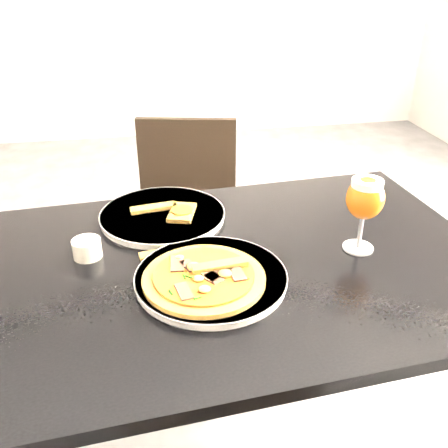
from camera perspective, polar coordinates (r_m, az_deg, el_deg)
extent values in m
plane|color=#4A494C|center=(1.82, -6.90, -21.08)|extent=(6.00, 6.00, 0.00)
cube|color=black|center=(1.17, 1.48, -4.76)|extent=(1.25, 0.88, 0.03)
cylinder|color=black|center=(1.66, -20.84, -11.60)|extent=(0.05, 0.05, 0.72)
cylinder|color=black|center=(1.82, 14.99, -6.44)|extent=(0.05, 0.05, 0.72)
cube|color=black|center=(1.88, -4.49, -2.25)|extent=(0.46, 0.46, 0.04)
cylinder|color=black|center=(1.90, -9.57, -10.27)|extent=(0.03, 0.03, 0.40)
cylinder|color=black|center=(1.86, 0.17, -10.62)|extent=(0.03, 0.03, 0.40)
cylinder|color=black|center=(2.15, -8.04, -5.00)|extent=(0.03, 0.03, 0.40)
cylinder|color=black|center=(2.12, 0.45, -5.22)|extent=(0.03, 0.03, 0.40)
cube|color=black|center=(1.93, -4.20, 6.38)|extent=(0.37, 0.11, 0.39)
cylinder|color=white|center=(1.09, -1.49, -6.19)|extent=(0.35, 0.35, 0.02)
cylinder|color=olive|center=(1.06, -2.30, -6.24)|extent=(0.26, 0.26, 0.01)
cylinder|color=#A74B0D|center=(1.06, -2.31, -5.87)|extent=(0.21, 0.21, 0.01)
cube|color=#442C1D|center=(1.06, -0.81, -5.51)|extent=(0.05, 0.03, 0.00)
cube|color=#442C1D|center=(1.09, -1.07, -4.44)|extent=(0.05, 0.06, 0.00)
cube|color=#442C1D|center=(1.10, -3.54, -3.90)|extent=(0.04, 0.06, 0.00)
cube|color=#442C1D|center=(1.06, -3.76, -5.42)|extent=(0.06, 0.05, 0.00)
cube|color=#442C1D|center=(1.03, -4.47, -6.50)|extent=(0.06, 0.05, 0.00)
cube|color=#442C1D|center=(1.00, -2.62, -7.75)|extent=(0.04, 0.06, 0.00)
cube|color=#442C1D|center=(1.04, -1.19, -6.23)|extent=(0.05, 0.06, 0.00)
ellipsoid|color=gold|center=(1.06, -1.51, -5.20)|extent=(0.02, 0.02, 0.01)
ellipsoid|color=gold|center=(1.10, -3.42, -3.77)|extent=(0.02, 0.02, 0.01)
ellipsoid|color=gold|center=(1.05, -3.34, -5.57)|extent=(0.02, 0.02, 0.01)
ellipsoid|color=gold|center=(1.00, -3.43, -7.56)|extent=(0.02, 0.02, 0.01)
ellipsoid|color=gold|center=(1.04, -1.48, -5.87)|extent=(0.02, 0.02, 0.01)
cube|color=#0C420B|center=(1.06, -2.15, -5.28)|extent=(0.01, 0.02, 0.00)
cube|color=#0C420B|center=(1.09, -3.06, -4.54)|extent=(0.01, 0.02, 0.00)
cube|color=#0C420B|center=(1.09, -5.23, -4.48)|extent=(0.01, 0.01, 0.00)
cube|color=#0C420B|center=(1.06, -3.83, -5.65)|extent=(0.02, 0.01, 0.00)
cube|color=#0C420B|center=(1.03, -5.07, -6.55)|extent=(0.02, 0.01, 0.00)
cube|color=#0C420B|center=(1.04, -2.69, -6.08)|extent=(0.01, 0.02, 0.00)
cube|color=#0C420B|center=(1.02, -2.18, -7.02)|extent=(0.00, 0.02, 0.00)
cube|color=#0C420B|center=(1.01, 0.04, -7.46)|extent=(0.01, 0.02, 0.00)
cube|color=#0C420B|center=(1.04, -0.88, -5.99)|extent=(0.02, 0.01, 0.00)
cube|color=#0C420B|center=(1.06, 0.65, -5.31)|extent=(0.02, 0.00, 0.00)
cube|color=#0C420B|center=(1.06, -1.77, -5.39)|extent=(0.02, 0.01, 0.00)
cube|color=olive|center=(1.06, -0.25, -4.96)|extent=(0.12, 0.04, 0.01)
cylinder|color=white|center=(1.35, -7.02, 0.98)|extent=(0.41, 0.41, 0.02)
cube|color=olive|center=(1.36, -8.04, 1.85)|extent=(0.13, 0.05, 0.01)
cube|color=olive|center=(1.33, -4.82, 1.32)|extent=(0.09, 0.12, 0.01)
cylinder|color=#A74B0D|center=(1.32, -4.83, 1.60)|extent=(0.06, 0.06, 0.00)
cube|color=olive|center=(1.19, -6.72, -3.29)|extent=(0.13, 0.04, 0.01)
cylinder|color=silver|center=(1.21, -15.39, -2.70)|extent=(0.07, 0.07, 0.04)
cylinder|color=gold|center=(1.20, -15.48, -2.06)|extent=(0.06, 0.06, 0.01)
cylinder|color=#B1B5BA|center=(1.25, 15.06, -2.61)|extent=(0.07, 0.07, 0.01)
cylinder|color=#B1B5BA|center=(1.23, 15.30, -0.93)|extent=(0.01, 0.01, 0.08)
ellipsoid|color=#AB5210|center=(1.19, 15.85, 2.84)|extent=(0.09, 0.09, 0.10)
cylinder|color=white|center=(1.17, 16.09, 4.50)|extent=(0.07, 0.07, 0.02)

